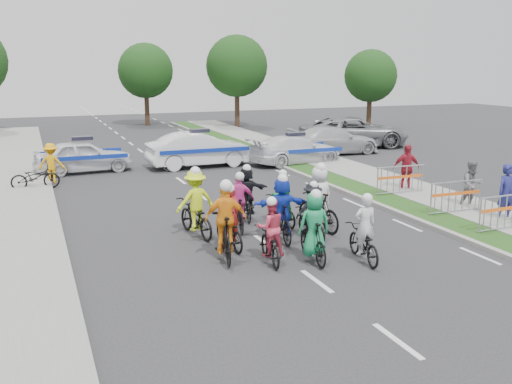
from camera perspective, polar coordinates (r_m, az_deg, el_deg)
name	(u,v)px	position (r m, az deg, el deg)	size (l,w,h in m)	color
ground	(317,281)	(12.85, 6.09, -8.88)	(90.00, 90.00, 0.00)	#28282B
curb_right	(383,207)	(19.46, 12.56, -1.44)	(0.20, 60.00, 0.12)	gray
grass_strip	(400,205)	(19.85, 14.23, -1.26)	(1.20, 60.00, 0.11)	#1E4516
sidewalk_right	(443,200)	(20.94, 18.23, -0.77)	(2.40, 60.00, 0.13)	gray
sidewalk_left	(4,247)	(16.24, -23.87, -5.05)	(3.00, 60.00, 0.13)	gray
rider_0	(364,239)	(14.10, 10.71, -4.59)	(0.84, 1.76, 1.72)	black
rider_1	(314,234)	(13.84, 5.77, -4.16)	(0.82, 1.78, 1.83)	black
rider_2	(270,238)	(13.76, 1.41, -4.59)	(0.80, 1.69, 1.66)	black
rider_3	(225,229)	(13.93, -3.07, -3.74)	(1.08, 2.00, 2.03)	black
rider_4	(312,217)	(15.58, 5.59, -2.47)	(0.93, 1.64, 1.66)	black
rider_5	(281,213)	(15.36, 2.53, -2.11)	(1.53, 1.83, 1.87)	black
rider_6	(229,227)	(14.85, -2.73, -3.47)	(0.69, 1.74, 1.74)	black
rider_7	(319,204)	(16.46, 6.29, -1.23)	(0.91, 1.96, 2.00)	black
rider_8	(281,204)	(16.94, 2.56, -1.23)	(0.74, 1.70, 1.70)	black
rider_9	(239,208)	(16.36, -1.71, -1.60)	(0.93, 1.71, 1.74)	black
rider_10	(195,209)	(15.90, -6.08, -1.74)	(1.19, 2.03, 1.99)	black
rider_11	(246,196)	(17.51, -1.00, -0.41)	(1.44, 1.72, 1.74)	black
police_car_0	(83,156)	(26.41, -16.89, 3.45)	(1.69, 4.21, 1.43)	silver
police_car_1	(200,150)	(26.76, -5.63, 4.24)	(1.70, 4.89, 1.61)	silver
police_car_2	(295,150)	(27.51, 3.95, 4.24)	(1.90, 4.67, 1.36)	silver
civilian_sedan	(334,141)	(30.78, 7.80, 5.12)	(2.00, 4.93, 1.43)	#B9B9BE
civilian_suv	(354,132)	(33.66, 9.78, 5.95)	(2.87, 6.23, 1.73)	slate
spectator_0	(507,193)	(18.83, 23.80, -0.10)	(0.65, 0.43, 1.78)	navy
spectator_1	(472,185)	(20.10, 20.80, 0.67)	(0.79, 0.61, 1.62)	slate
spectator_2	(406,168)	(22.09, 14.80, 2.32)	(1.04, 0.43, 1.78)	maroon
marshal_hiviz	(51,163)	(24.40, -19.79, 2.73)	(1.04, 0.60, 1.61)	orange
barrier_0	(506,214)	(17.62, 23.69, -2.02)	(2.00, 0.50, 1.12)	#A5A8AD
barrier_1	(456,198)	(19.06, 19.35, -0.61)	(2.00, 0.50, 1.12)	#A5A8AD
barrier_2	(400,181)	(21.30, 14.21, 1.07)	(2.00, 0.50, 1.12)	#A5A8AD
cone_0	(321,185)	(21.24, 6.56, 0.74)	(0.40, 0.40, 0.70)	#F24C0C
cone_1	(321,157)	(27.57, 6.54, 3.49)	(0.40, 0.40, 0.70)	#F24C0C
parked_bike	(35,177)	(23.44, -21.22, 1.40)	(0.62, 1.78, 0.94)	black
tree_1	(237,66)	(43.10, -1.93, 12.46)	(4.55, 4.55, 6.82)	#382619
tree_2	(371,76)	(43.53, 11.38, 11.30)	(3.85, 3.85, 5.77)	#382619
tree_4	(145,71)	(45.37, -11.00, 11.81)	(4.20, 4.20, 6.30)	#382619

